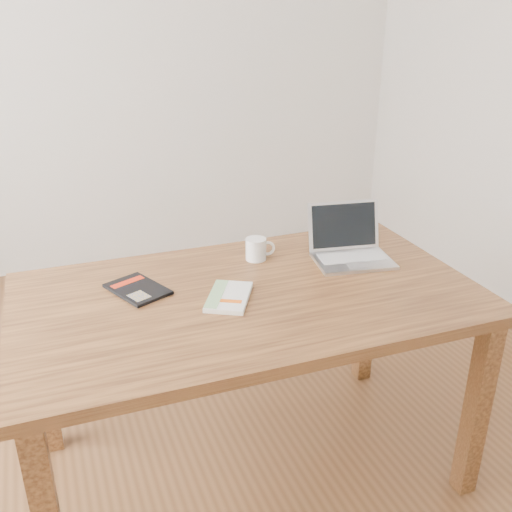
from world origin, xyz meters
name	(u,v)px	position (x,y,z in m)	size (l,w,h in m)	color
room	(173,102)	(-0.07, 0.00, 1.36)	(4.04, 4.04, 2.70)	brown
desk	(249,316)	(0.11, -0.18, 0.66)	(1.55, 0.91, 0.75)	brown
white_guidebook	(229,297)	(0.03, -0.20, 0.76)	(0.21, 0.24, 0.02)	silver
black_guidebook	(137,289)	(-0.23, -0.03, 0.76)	(0.21, 0.25, 0.01)	black
laptop	(350,247)	(0.57, -0.05, 0.79)	(0.32, 0.29, 0.19)	silver
coffee_mug	(257,249)	(0.24, 0.06, 0.79)	(0.11, 0.08, 0.08)	white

